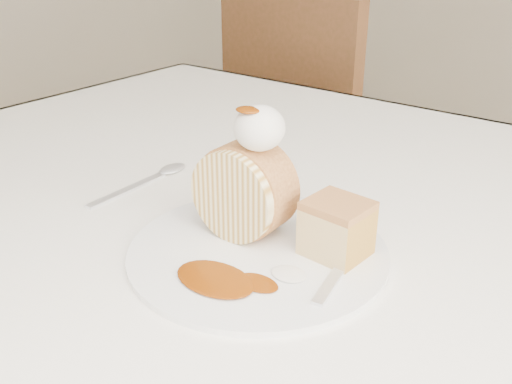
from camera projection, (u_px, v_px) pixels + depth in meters
The scene contains 10 objects.
table at pixel (334, 265), 0.73m from camera, with size 1.40×0.90×0.75m.
chair_far at pixel (311, 138), 1.59m from camera, with size 0.48×0.48×0.91m.
plate at pixel (258, 251), 0.59m from camera, with size 0.27×0.27×0.01m, color white.
roulade_slice at pixel (244, 191), 0.59m from camera, with size 0.10×0.10×0.05m, color beige.
cake_chunk at pixel (336, 232), 0.57m from camera, with size 0.06×0.05×0.05m, color #C08548.
whipped_cream at pixel (259, 128), 0.55m from camera, with size 0.05×0.05×0.05m, color silver.
caramel_drizzle at pixel (248, 104), 0.54m from camera, with size 0.03×0.02×0.01m, color #6B2B04.
caramel_pool at pixel (215, 279), 0.53m from camera, with size 0.08×0.05×0.00m, color #6B2B04, non-canonical shape.
fork at pixel (338, 272), 0.54m from camera, with size 0.02×0.16×0.00m, color silver.
spoon at pixel (127, 190), 0.73m from camera, with size 0.02×0.15×0.00m, color silver.
Camera 1 is at (0.30, -0.36, 1.06)m, focal length 40.00 mm.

